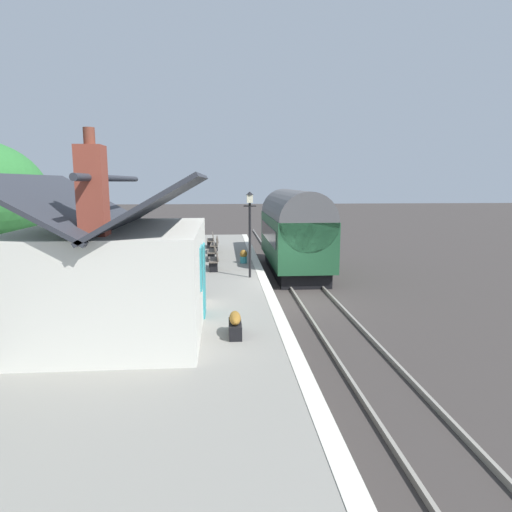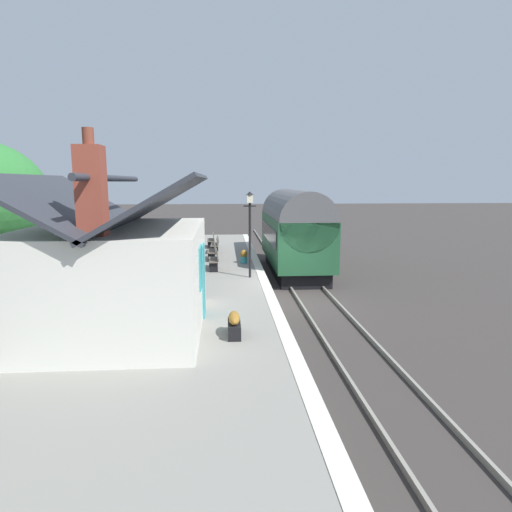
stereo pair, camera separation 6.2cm
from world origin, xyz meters
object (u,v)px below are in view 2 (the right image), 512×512
at_px(bench_mid_platform, 216,244).
at_px(lamp_post_platform, 250,218).
at_px(bench_platform_end, 212,240).
at_px(planter_under_sign, 244,256).
at_px(train, 295,231).
at_px(bench_by_lamp, 215,259).
at_px(station_building, 117,274).
at_px(planter_edge_near, 147,250).
at_px(bench_near_building, 213,251).
at_px(planter_bench_right, 189,260).
at_px(planter_by_door, 234,325).
at_px(planter_bench_left, 178,243).
at_px(planter_corner_building, 154,247).

xyz_separation_m(bench_mid_platform, lamp_post_platform, (-6.54, -1.53, 1.99)).
xyz_separation_m(bench_platform_end, planter_under_sign, (-5.28, -1.69, -0.15)).
xyz_separation_m(train, bench_by_lamp, (-3.06, 4.08, -0.90)).
height_order(station_building, planter_edge_near, station_building).
bearing_deg(bench_near_building, train, -82.65).
relative_size(bench_mid_platform, planter_bench_right, 1.37).
xyz_separation_m(train, planter_edge_near, (-0.33, 7.51, -0.89)).
distance_m(bench_near_building, planter_under_sign, 1.81).
bearing_deg(bench_near_building, planter_under_sign, -122.75).
bearing_deg(planter_by_door, lamp_post_platform, -6.65).
xyz_separation_m(planter_by_door, planter_edge_near, (11.39, 4.10, 0.20)).
xyz_separation_m(bench_near_building, lamp_post_platform, (-4.22, -1.62, 1.99)).
distance_m(bench_near_building, planter_by_door, 11.21).
relative_size(train, bench_by_lamp, 5.80).
xyz_separation_m(bench_by_lamp, planter_bench_right, (1.17, 1.23, -0.21)).
bearing_deg(bench_platform_end, lamp_post_platform, -168.09).
xyz_separation_m(planter_by_door, planter_bench_left, (15.64, 3.01, -0.02)).
distance_m(bench_platform_end, lamp_post_platform, 8.95).
relative_size(train, bench_platform_end, 5.82).
bearing_deg(bench_by_lamp, planter_corner_building, 36.59).
bearing_deg(planter_under_sign, planter_bench_right, 97.98).
xyz_separation_m(station_building, bench_mid_platform, (12.66, -2.35, -1.01)).
bearing_deg(planter_corner_building, planter_edge_near, 177.84).
bearing_deg(planter_under_sign, station_building, 158.09).
bearing_deg(planter_bench_right, lamp_post_platform, -136.69).
relative_size(planter_bench_left, planter_corner_building, 1.35).
distance_m(bench_by_lamp, planter_bench_right, 1.71).
height_order(train, bench_near_building, train).
height_order(bench_mid_platform, planter_by_door, bench_mid_platform).
relative_size(bench_by_lamp, planter_edge_near, 1.53).
xyz_separation_m(bench_by_lamp, planter_edge_near, (2.73, 3.43, 0.01)).
bearing_deg(bench_platform_end, planter_corner_building, 126.98).
distance_m(station_building, bench_platform_end, 14.83).
bearing_deg(station_building, bench_near_building, -12.29).
relative_size(station_building, lamp_post_platform, 1.72).
height_order(train, planter_by_door, train).
distance_m(bench_mid_platform, planter_under_sign, 3.59).
height_order(planter_by_door, lamp_post_platform, lamp_post_platform).
relative_size(bench_near_building, planter_edge_near, 1.52).
bearing_deg(planter_bench_right, planter_edge_near, 54.66).
xyz_separation_m(train, station_building, (-10.88, 6.47, 0.11)).
xyz_separation_m(train, planter_by_door, (-11.72, 3.41, -1.08)).
bearing_deg(bench_platform_end, planter_bench_right, 170.77).
relative_size(train, planter_bench_right, 8.01).
bearing_deg(station_building, planter_by_door, -105.33).
distance_m(bench_platform_end, planter_edge_near, 5.14).
xyz_separation_m(station_building, planter_bench_left, (14.80, -0.05, -1.22)).
bearing_deg(lamp_post_platform, bench_by_lamp, 40.89).
bearing_deg(planter_bench_left, bench_by_lamp, -161.46).
height_order(planter_edge_near, planter_corner_building, planter_edge_near).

